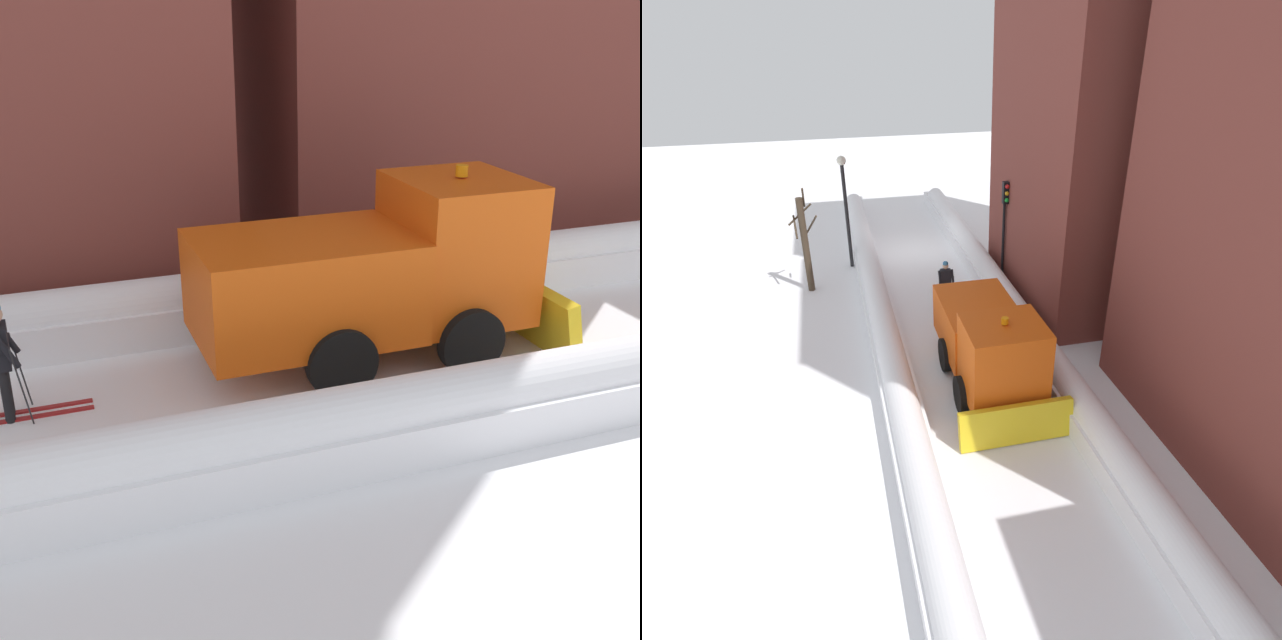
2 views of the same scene
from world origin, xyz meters
The scene contains 5 objects.
ground_plane centered at (0.00, 10.00, 0.00)m, with size 80.00×80.00×0.00m, color white.
snowbank_left centered at (-2.45, 10.00, 0.49)m, with size 1.10×36.00×1.10m.
snowbank_right centered at (2.45, 10.00, 0.48)m, with size 1.10×36.00×1.08m.
plow_truck centered at (-0.42, 11.57, 1.48)m, with size 3.20×5.98×3.12m.
skier centered at (-0.32, 5.74, 1.00)m, with size 0.62×1.80×1.81m.
Camera 1 is at (10.51, 6.44, 5.65)m, focal length 44.25 mm.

